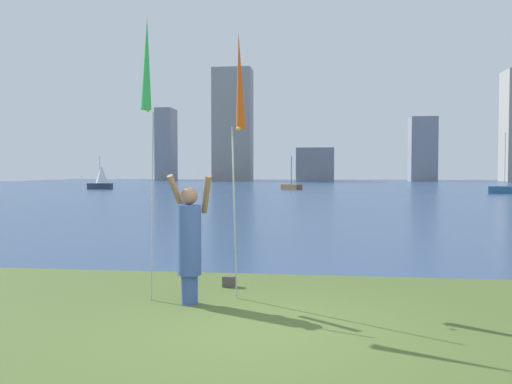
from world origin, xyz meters
TOP-DOWN VIEW (x-y plane):
  - ground at (0.00, 50.95)m, footprint 120.00×138.00m
  - person at (-1.18, 1.27)m, footprint 0.71×0.52m
  - kite_flag_left at (-1.83, 1.29)m, footprint 0.16×0.44m
  - kite_flag_right at (-0.54, 2.01)m, footprint 0.16×0.96m
  - bag at (-0.81, 2.50)m, footprint 0.21×0.14m
  - sailboat_1 at (16.61, 43.04)m, footprint 2.73×1.05m
  - sailboat_2 at (-23.22, 49.77)m, footprint 2.69×1.42m
  - sailboat_3 at (-2.57, 51.46)m, footprint 2.39×2.34m
  - skyline_tower_0 at (-31.83, 103.52)m, footprint 3.40×5.53m
  - skyline_tower_1 at (-17.19, 100.66)m, footprint 7.68×5.33m
  - skyline_tower_2 at (-0.77, 104.72)m, footprint 7.56×6.79m
  - skyline_tower_3 at (19.87, 100.76)m, footprint 4.91×4.75m

SIDE VIEW (x-z plane):
  - ground at x=0.00m, z-range -0.12..0.00m
  - bag at x=-0.81m, z-range 0.00..0.18m
  - sailboat_3 at x=-2.57m, z-range -1.48..2.07m
  - sailboat_1 at x=16.61m, z-range -2.26..3.05m
  - person at x=-1.18m, z-range -0.02..1.92m
  - sailboat_2 at x=-23.22m, z-range -0.54..3.04m
  - skyline_tower_2 at x=-0.77m, z-range 0.00..6.65m
  - kite_flag_right at x=-0.54m, z-range 1.25..5.41m
  - kite_flag_left at x=-1.83m, z-range 1.35..5.63m
  - skyline_tower_3 at x=19.87m, z-range 0.00..12.31m
  - skyline_tower_0 at x=-31.83m, z-range 0.00..14.97m
  - skyline_tower_1 at x=-17.19m, z-range 0.00..22.36m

